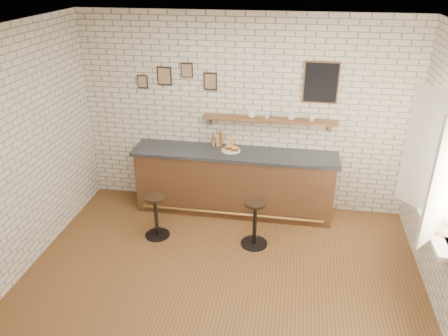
{
  "coord_description": "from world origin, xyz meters",
  "views": [
    {
      "loc": [
        0.77,
        -4.25,
        3.64
      ],
      "look_at": [
        -0.11,
        0.9,
        1.12
      ],
      "focal_mm": 35.0,
      "sensor_mm": 36.0,
      "label": 1
    }
  ],
  "objects_px": {
    "bitters_bottle_amber": "(220,140)",
    "shelf_cup_c": "(291,117)",
    "bar_stool_left": "(156,215)",
    "bar_counter": "(234,182)",
    "book_lower": "(434,229)",
    "bitters_bottle_brown": "(213,141)",
    "book_upper": "(434,227)",
    "ciabatta_sandwich": "(232,148)",
    "shelf_cup_b": "(267,116)",
    "sandwich_plate": "(231,150)",
    "shelf_cup_a": "(251,114)",
    "condiment_bottle_yellow": "(231,142)",
    "bar_stool_right": "(255,222)",
    "bitters_bottle_white": "(218,141)",
    "shelf_cup_d": "(312,118)"
  },
  "relations": [
    {
      "from": "sandwich_plate",
      "to": "shelf_cup_b",
      "type": "height_order",
      "value": "shelf_cup_b"
    },
    {
      "from": "bitters_bottle_white",
      "to": "bitters_bottle_amber",
      "type": "xyz_separation_m",
      "value": [
        0.04,
        -0.0,
        0.02
      ]
    },
    {
      "from": "bitters_bottle_white",
      "to": "shelf_cup_d",
      "type": "height_order",
      "value": "shelf_cup_d"
    },
    {
      "from": "ciabatta_sandwich",
      "to": "bar_stool_left",
      "type": "height_order",
      "value": "ciabatta_sandwich"
    },
    {
      "from": "bar_counter",
      "to": "condiment_bottle_yellow",
      "type": "bearing_deg",
      "value": 111.48
    },
    {
      "from": "condiment_bottle_yellow",
      "to": "bitters_bottle_white",
      "type": "bearing_deg",
      "value": 180.0
    },
    {
      "from": "bitters_bottle_amber",
      "to": "bar_stool_left",
      "type": "xyz_separation_m",
      "value": [
        -0.74,
        -1.09,
        -0.77
      ]
    },
    {
      "from": "ciabatta_sandwich",
      "to": "shelf_cup_b",
      "type": "height_order",
      "value": "shelf_cup_b"
    },
    {
      "from": "bitters_bottle_white",
      "to": "shelf_cup_a",
      "type": "height_order",
      "value": "shelf_cup_a"
    },
    {
      "from": "ciabatta_sandwich",
      "to": "bar_stool_right",
      "type": "distance_m",
      "value": 1.23
    },
    {
      "from": "shelf_cup_b",
      "to": "book_lower",
      "type": "distance_m",
      "value": 2.75
    },
    {
      "from": "bitters_bottle_brown",
      "to": "book_lower",
      "type": "height_order",
      "value": "bitters_bottle_brown"
    },
    {
      "from": "shelf_cup_b",
      "to": "bitters_bottle_amber",
      "type": "bearing_deg",
      "value": 118.08
    },
    {
      "from": "bitters_bottle_white",
      "to": "condiment_bottle_yellow",
      "type": "bearing_deg",
      "value": -0.0
    },
    {
      "from": "bar_counter",
      "to": "shelf_cup_c",
      "type": "relative_size",
      "value": 25.1
    },
    {
      "from": "bar_stool_right",
      "to": "book_lower",
      "type": "relative_size",
      "value": 3.07
    },
    {
      "from": "shelf_cup_d",
      "to": "bar_counter",
      "type": "bearing_deg",
      "value": 173.51
    },
    {
      "from": "bar_counter",
      "to": "ciabatta_sandwich",
      "type": "distance_m",
      "value": 0.56
    },
    {
      "from": "bitters_bottle_amber",
      "to": "shelf_cup_c",
      "type": "bearing_deg",
      "value": 0.27
    },
    {
      "from": "bar_counter",
      "to": "book_lower",
      "type": "xyz_separation_m",
      "value": [
        2.47,
        -1.57,
        0.43
      ]
    },
    {
      "from": "bitters_bottle_brown",
      "to": "bar_stool_right",
      "type": "distance_m",
      "value": 1.5
    },
    {
      "from": "bitters_bottle_amber",
      "to": "ciabatta_sandwich",
      "type": "bearing_deg",
      "value": -38.01
    },
    {
      "from": "condiment_bottle_yellow",
      "to": "shelf_cup_b",
      "type": "bearing_deg",
      "value": 0.53
    },
    {
      "from": "shelf_cup_d",
      "to": "bitters_bottle_amber",
      "type": "bearing_deg",
      "value": 163.43
    },
    {
      "from": "shelf_cup_c",
      "to": "shelf_cup_d",
      "type": "bearing_deg",
      "value": -103.02
    },
    {
      "from": "sandwich_plate",
      "to": "shelf_cup_a",
      "type": "height_order",
      "value": "shelf_cup_a"
    },
    {
      "from": "bar_counter",
      "to": "sandwich_plate",
      "type": "relative_size",
      "value": 11.07
    },
    {
      "from": "bitters_bottle_white",
      "to": "shelf_cup_c",
      "type": "xyz_separation_m",
      "value": [
        1.09,
        0.0,
        0.45
      ]
    },
    {
      "from": "bar_stool_left",
      "to": "bitters_bottle_brown",
      "type": "bearing_deg",
      "value": 60.17
    },
    {
      "from": "bitters_bottle_brown",
      "to": "bar_stool_right",
      "type": "height_order",
      "value": "bitters_bottle_brown"
    },
    {
      "from": "sandwich_plate",
      "to": "shelf_cup_a",
      "type": "distance_m",
      "value": 0.62
    },
    {
      "from": "bar_counter",
      "to": "bitters_bottle_amber",
      "type": "relative_size",
      "value": 11.88
    },
    {
      "from": "shelf_cup_b",
      "to": "shelf_cup_c",
      "type": "distance_m",
      "value": 0.35
    },
    {
      "from": "sandwich_plate",
      "to": "condiment_bottle_yellow",
      "type": "height_order",
      "value": "condiment_bottle_yellow"
    },
    {
      "from": "bitters_bottle_amber",
      "to": "shelf_cup_c",
      "type": "relative_size",
      "value": 2.11
    },
    {
      "from": "bar_counter",
      "to": "ciabatta_sandwich",
      "type": "bearing_deg",
      "value": 141.24
    },
    {
      "from": "bitters_bottle_brown",
      "to": "shelf_cup_a",
      "type": "height_order",
      "value": "shelf_cup_a"
    },
    {
      "from": "sandwich_plate",
      "to": "bar_stool_left",
      "type": "height_order",
      "value": "sandwich_plate"
    },
    {
      "from": "condiment_bottle_yellow",
      "to": "bar_counter",
      "type": "bearing_deg",
      "value": -68.52
    },
    {
      "from": "sandwich_plate",
      "to": "bitters_bottle_brown",
      "type": "distance_m",
      "value": 0.35
    },
    {
      "from": "bar_stool_left",
      "to": "bar_counter",
      "type": "bearing_deg",
      "value": 42.06
    },
    {
      "from": "sandwich_plate",
      "to": "book_upper",
      "type": "relative_size",
      "value": 1.29
    },
    {
      "from": "shelf_cup_a",
      "to": "shelf_cup_d",
      "type": "bearing_deg",
      "value": -24.28
    },
    {
      "from": "bitters_bottle_amber",
      "to": "bar_stool_left",
      "type": "height_order",
      "value": "bitters_bottle_amber"
    },
    {
      "from": "bitters_bottle_brown",
      "to": "book_upper",
      "type": "height_order",
      "value": "bitters_bottle_brown"
    },
    {
      "from": "bitters_bottle_brown",
      "to": "shelf_cup_a",
      "type": "bearing_deg",
      "value": 0.49
    },
    {
      "from": "bitters_bottle_white",
      "to": "shelf_cup_d",
      "type": "relative_size",
      "value": 2.18
    },
    {
      "from": "bar_stool_left",
      "to": "book_lower",
      "type": "distance_m",
      "value": 3.57
    },
    {
      "from": "bar_stool_right",
      "to": "shelf_cup_d",
      "type": "xyz_separation_m",
      "value": [
        0.69,
        1.07,
        1.18
      ]
    },
    {
      "from": "book_upper",
      "to": "shelf_cup_d",
      "type": "bearing_deg",
      "value": 125.27
    }
  ]
}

